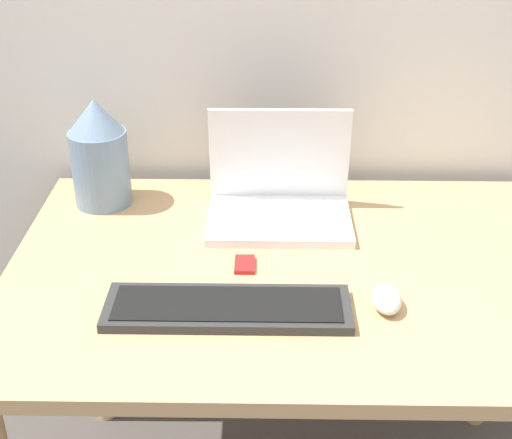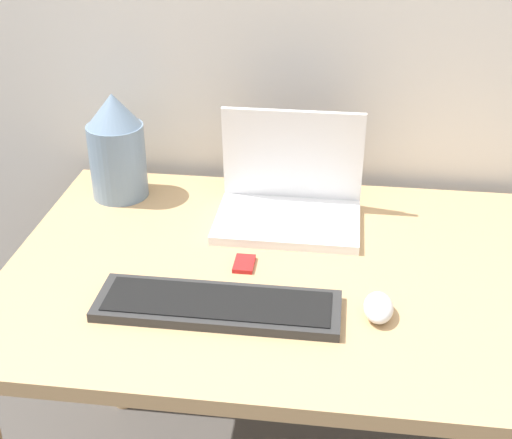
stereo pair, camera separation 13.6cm
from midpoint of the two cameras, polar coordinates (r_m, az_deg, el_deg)
desk at (r=1.46m, az=0.94°, el=-6.73°), size 1.17×0.78×0.73m
laptop at (r=1.56m, az=-0.63°, el=1.81°), size 0.31×0.22×0.23m
keyboard at (r=1.28m, az=-5.36°, el=-7.16°), size 0.44×0.13×0.02m
mouse at (r=1.29m, az=7.43°, el=-6.43°), size 0.05×0.08×0.04m
vase at (r=1.64m, az=-14.80°, el=5.06°), size 0.13×0.13×0.25m
mp3_player at (r=1.40m, az=-3.70°, el=-3.70°), size 0.04×0.06×0.01m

